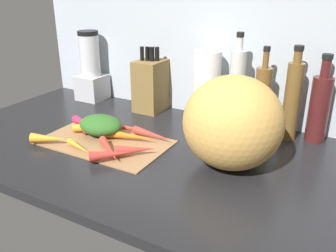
% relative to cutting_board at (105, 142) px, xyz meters
% --- Properties ---
extents(ground_plane, '(1.70, 0.80, 0.03)m').
position_rel_cutting_board_xyz_m(ground_plane, '(0.25, 0.05, -0.02)').
color(ground_plane, black).
extents(wall_back, '(1.70, 0.03, 0.60)m').
position_rel_cutting_board_xyz_m(wall_back, '(0.25, 0.44, 0.30)').
color(wall_back, '#ADB7C1').
rests_on(wall_back, ground_plane).
extents(cutting_board, '(0.43, 0.26, 0.01)m').
position_rel_cutting_board_xyz_m(cutting_board, '(0.00, 0.00, 0.00)').
color(cutting_board, '#997047').
rests_on(cutting_board, ground_plane).
extents(carrot_0, '(0.18, 0.06, 0.03)m').
position_rel_cutting_board_xyz_m(carrot_0, '(0.08, 0.04, 0.02)').
color(carrot_0, orange).
rests_on(carrot_0, cutting_board).
extents(carrot_1, '(0.15, 0.12, 0.03)m').
position_rel_cutting_board_xyz_m(carrot_1, '(0.07, -0.07, 0.02)').
color(carrot_1, red).
rests_on(carrot_1, cutting_board).
extents(carrot_2, '(0.11, 0.11, 0.04)m').
position_rel_cutting_board_xyz_m(carrot_2, '(0.10, -0.10, 0.02)').
color(carrot_2, red).
rests_on(carrot_2, cutting_board).
extents(carrot_3, '(0.18, 0.07, 0.03)m').
position_rel_cutting_board_xyz_m(carrot_3, '(0.01, 0.09, 0.02)').
color(carrot_3, red).
rests_on(carrot_3, cutting_board).
extents(carrot_4, '(0.16, 0.07, 0.03)m').
position_rel_cutting_board_xyz_m(carrot_4, '(-0.12, 0.05, 0.02)').
color(carrot_4, '#B2264C').
rests_on(carrot_4, cutting_board).
extents(carrot_5, '(0.13, 0.08, 0.03)m').
position_rel_cutting_board_xyz_m(carrot_5, '(-0.08, 0.03, 0.02)').
color(carrot_5, orange).
rests_on(carrot_5, cutting_board).
extents(carrot_6, '(0.14, 0.09, 0.03)m').
position_rel_cutting_board_xyz_m(carrot_6, '(-0.03, 0.04, 0.02)').
color(carrot_6, red).
rests_on(carrot_6, cutting_board).
extents(carrot_7, '(0.12, 0.05, 0.03)m').
position_rel_cutting_board_xyz_m(carrot_7, '(0.04, 0.04, 0.02)').
color(carrot_7, orange).
rests_on(carrot_7, cutting_board).
extents(carrot_8, '(0.16, 0.05, 0.03)m').
position_rel_cutting_board_xyz_m(carrot_8, '(0.13, 0.09, 0.02)').
color(carrot_8, red).
rests_on(carrot_8, cutting_board).
extents(carrot_9, '(0.13, 0.08, 0.03)m').
position_rel_cutting_board_xyz_m(carrot_9, '(-0.14, -0.11, 0.02)').
color(carrot_9, orange).
rests_on(carrot_9, cutting_board).
extents(carrot_10, '(0.14, 0.06, 0.02)m').
position_rel_cutting_board_xyz_m(carrot_10, '(-0.02, -0.10, 0.01)').
color(carrot_10, orange).
rests_on(carrot_10, cutting_board).
extents(carrot_11, '(0.12, 0.10, 0.03)m').
position_rel_cutting_board_xyz_m(carrot_11, '(0.15, -0.04, 0.02)').
color(carrot_11, red).
rests_on(carrot_11, cutting_board).
extents(carrot_greens_pile, '(0.16, 0.12, 0.07)m').
position_rel_cutting_board_xyz_m(carrot_greens_pile, '(-0.04, 0.04, 0.04)').
color(carrot_greens_pile, '#2D6023').
rests_on(carrot_greens_pile, cutting_board).
extents(winter_squash, '(0.29, 0.28, 0.27)m').
position_rel_cutting_board_xyz_m(winter_squash, '(0.43, 0.06, 0.13)').
color(winter_squash, gold).
rests_on(winter_squash, ground_plane).
extents(knife_block, '(0.11, 0.14, 0.27)m').
position_rel_cutting_board_xyz_m(knife_block, '(-0.04, 0.36, 0.10)').
color(knife_block, brown).
rests_on(knife_block, ground_plane).
extents(blender_appliance, '(0.12, 0.12, 0.31)m').
position_rel_cutting_board_xyz_m(blender_appliance, '(-0.35, 0.35, 0.13)').
color(blender_appliance, '#B2B2B7').
rests_on(blender_appliance, ground_plane).
extents(paper_towel_roll, '(0.10, 0.10, 0.27)m').
position_rel_cutting_board_xyz_m(paper_towel_roll, '(0.22, 0.35, 0.13)').
color(paper_towel_roll, white).
rests_on(paper_towel_roll, ground_plane).
extents(bottle_0, '(0.05, 0.05, 0.35)m').
position_rel_cutting_board_xyz_m(bottle_0, '(0.34, 0.33, 0.15)').
color(bottle_0, silver).
rests_on(bottle_0, ground_plane).
extents(bottle_1, '(0.06, 0.06, 0.31)m').
position_rel_cutting_board_xyz_m(bottle_1, '(0.43, 0.33, 0.12)').
color(bottle_1, brown).
rests_on(bottle_1, ground_plane).
extents(bottle_2, '(0.05, 0.05, 0.32)m').
position_rel_cutting_board_xyz_m(bottle_2, '(0.53, 0.34, 0.14)').
color(bottle_2, brown).
rests_on(bottle_2, ground_plane).
extents(bottle_3, '(0.07, 0.07, 0.30)m').
position_rel_cutting_board_xyz_m(bottle_3, '(0.62, 0.37, 0.12)').
color(bottle_3, '#471919').
rests_on(bottle_3, ground_plane).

